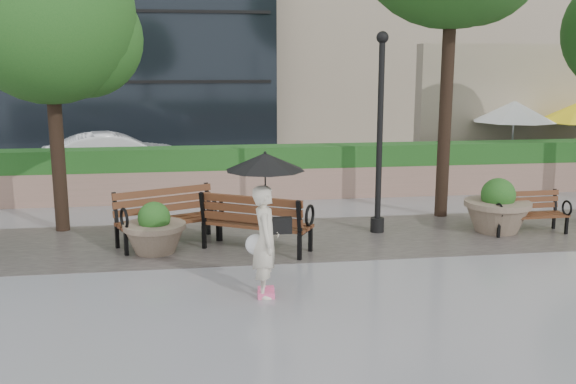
{
  "coord_description": "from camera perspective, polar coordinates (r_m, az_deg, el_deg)",
  "views": [
    {
      "loc": [
        -2.31,
        -9.14,
        3.42
      ],
      "look_at": [
        -0.67,
        2.27,
        1.1
      ],
      "focal_mm": 40.0,
      "sensor_mm": 36.0,
      "label": 1
    }
  ],
  "objects": [
    {
      "name": "ground",
      "position": [
        10.03,
        5.71,
        -8.62
      ],
      "size": [
        100.0,
        100.0,
        0.0
      ],
      "primitive_type": "plane",
      "color": "gray",
      "rests_on": "ground"
    },
    {
      "name": "cobble_strip",
      "position": [
        12.82,
        2.5,
        -4.08
      ],
      "size": [
        28.0,
        3.2,
        0.01
      ],
      "primitive_type": "cube",
      "color": "#383330",
      "rests_on": "ground"
    },
    {
      "name": "hedge_wall",
      "position": [
        16.54,
        -0.04,
        1.79
      ],
      "size": [
        24.0,
        0.8,
        1.35
      ],
      "color": "#9E7566",
      "rests_on": "ground"
    },
    {
      "name": "cafe_wall",
      "position": [
        22.54,
        23.61,
        6.83
      ],
      "size": [
        10.0,
        0.6,
        4.0
      ],
      "primitive_type": "cube",
      "color": "tan",
      "rests_on": "ground"
    },
    {
      "name": "asphalt_street",
      "position": [
        20.56,
        -1.63,
        1.81
      ],
      "size": [
        40.0,
        7.0,
        0.0
      ],
      "primitive_type": "cube",
      "color": "black",
      "rests_on": "ground"
    },
    {
      "name": "bench_1",
      "position": [
        12.48,
        -10.5,
        -3.23
      ],
      "size": [
        2.1,
        1.49,
        1.06
      ],
      "rotation": [
        0.0,
        0.0,
        0.41
      ],
      "color": "#552A18",
      "rests_on": "ground"
    },
    {
      "name": "bench_2",
      "position": [
        11.91,
        -2.81,
        -3.72
      ],
      "size": [
        2.13,
        1.7,
        1.08
      ],
      "rotation": [
        0.0,
        0.0,
        2.62
      ],
      "color": "#552A18",
      "rests_on": "ground"
    },
    {
      "name": "bench_3",
      "position": [
        13.97,
        20.48,
        -2.47
      ],
      "size": [
        1.6,
        0.69,
        0.84
      ],
      "rotation": [
        0.0,
        0.0,
        0.04
      ],
      "color": "#552A18",
      "rests_on": "ground"
    },
    {
      "name": "planter_left",
      "position": [
        11.98,
        -11.76,
        -3.6
      ],
      "size": [
        1.14,
        1.14,
        0.96
      ],
      "color": "#7F6B56",
      "rests_on": "ground"
    },
    {
      "name": "planter_right",
      "position": [
        13.85,
        18.1,
        -1.62
      ],
      "size": [
        1.34,
        1.34,
        1.13
      ],
      "color": "#7F6B56",
      "rests_on": "ground"
    },
    {
      "name": "lamppost",
      "position": [
        13.04,
        8.13,
        4.02
      ],
      "size": [
        0.28,
        0.28,
        4.03
      ],
      "color": "black",
      "rests_on": "ground"
    },
    {
      "name": "tree_0",
      "position": [
        13.82,
        -19.82,
        13.91
      ],
      "size": [
        3.49,
        3.4,
        6.0
      ],
      "color": "black",
      "rests_on": "ground"
    },
    {
      "name": "patio_umb_white",
      "position": [
        20.48,
        19.48,
        6.73
      ],
      "size": [
        2.5,
        2.5,
        2.3
      ],
      "color": "black",
      "rests_on": "ground"
    },
    {
      "name": "car_right",
      "position": [
        19.94,
        -15.05,
        3.13
      ],
      "size": [
        4.42,
        2.37,
        1.38
      ],
      "primitive_type": "imported",
      "rotation": [
        0.0,
        0.0,
        1.8
      ],
      "color": "white",
      "rests_on": "ground"
    },
    {
      "name": "pedestrian",
      "position": [
        9.41,
        -2.03,
        -1.63
      ],
      "size": [
        1.17,
        1.17,
        2.14
      ],
      "rotation": [
        0.0,
        0.0,
        1.47
      ],
      "color": "beige",
      "rests_on": "ground"
    }
  ]
}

